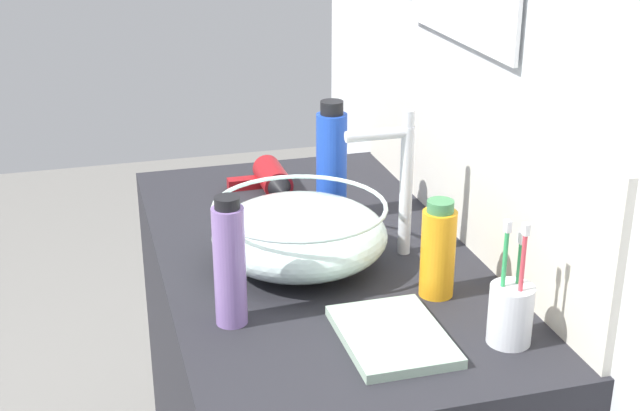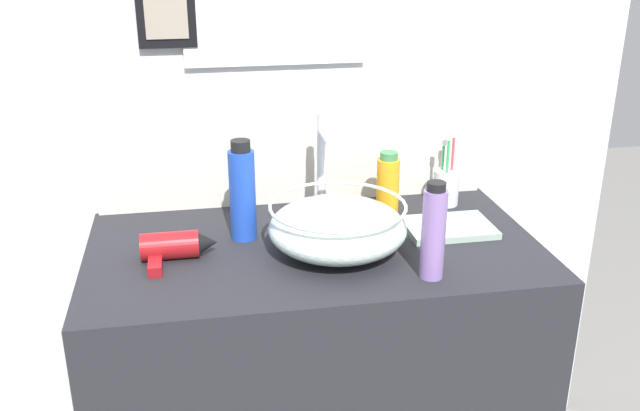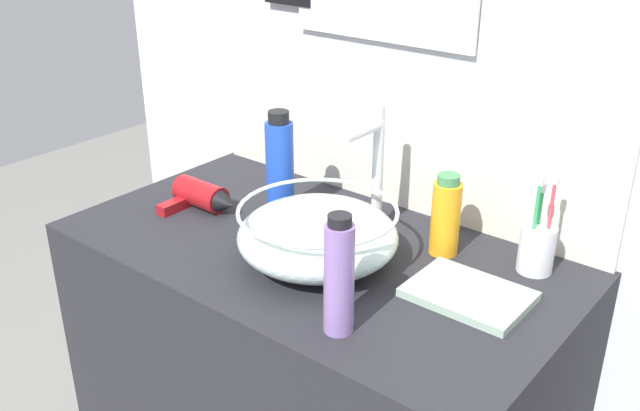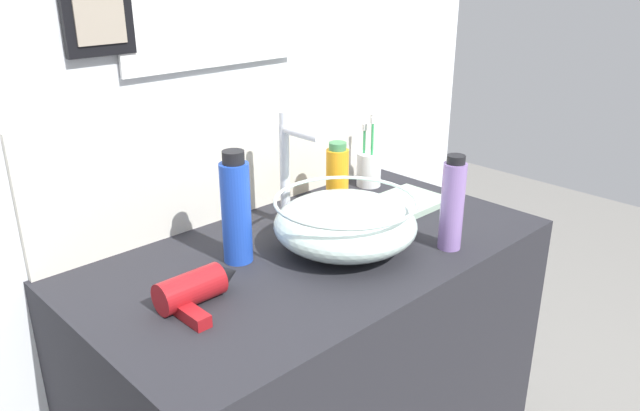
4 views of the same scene
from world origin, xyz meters
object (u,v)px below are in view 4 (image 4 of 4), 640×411
at_px(hand_towel, 404,203).
at_px(toothbrush_cup, 369,168).
at_px(shampoo_bottle, 337,176).
at_px(faucet, 288,162).
at_px(glass_bowl_sink, 345,223).
at_px(lotion_bottle, 452,204).
at_px(soap_dispenser, 236,210).
at_px(hair_drier, 197,288).

bearing_deg(hand_towel, toothbrush_cup, 73.30).
distance_m(toothbrush_cup, shampoo_bottle, 0.19).
distance_m(faucet, toothbrush_cup, 0.37).
distance_m(glass_bowl_sink, lotion_bottle, 0.24).
bearing_deg(soap_dispenser, hand_towel, -5.43).
bearing_deg(shampoo_bottle, faucet, -177.41).
bearing_deg(shampoo_bottle, lotion_bottle, -89.77).
xyz_separation_m(shampoo_bottle, soap_dispenser, (-0.38, -0.08, 0.03)).
distance_m(toothbrush_cup, hand_towel, 0.18).
bearing_deg(faucet, shampoo_bottle, 2.59).
xyz_separation_m(toothbrush_cup, shampoo_bottle, (-0.18, -0.05, 0.03)).
height_order(faucet, shampoo_bottle, faucet).
distance_m(hair_drier, hand_towel, 0.67).
distance_m(faucet, soap_dispenser, 0.22).
height_order(faucet, lotion_bottle, faucet).
bearing_deg(faucet, hand_towel, -21.30).
height_order(toothbrush_cup, hand_towel, toothbrush_cup).
distance_m(faucet, hand_towel, 0.35).
height_order(glass_bowl_sink, shampoo_bottle, shampoo_bottle).
distance_m(glass_bowl_sink, faucet, 0.21).
height_order(hair_drier, lotion_bottle, lotion_bottle).
bearing_deg(soap_dispenser, glass_bowl_sink, -30.17).
relative_size(shampoo_bottle, soap_dispenser, 0.70).
relative_size(shampoo_bottle, lotion_bottle, 0.79).
relative_size(glass_bowl_sink, toothbrush_cup, 1.55).
bearing_deg(soap_dispenser, toothbrush_cup, 12.55).
distance_m(hair_drier, shampoo_bottle, 0.57).
bearing_deg(shampoo_bottle, hair_drier, -163.05).
distance_m(glass_bowl_sink, hair_drier, 0.37).
bearing_deg(glass_bowl_sink, hair_drier, 175.20).
relative_size(glass_bowl_sink, soap_dispenser, 1.29).
height_order(faucet, hand_towel, faucet).
relative_size(hair_drier, soap_dispenser, 0.70).
relative_size(faucet, shampoo_bottle, 1.61).
bearing_deg(lotion_bottle, glass_bowl_sink, 137.78).
bearing_deg(glass_bowl_sink, soap_dispenser, 149.83).
bearing_deg(toothbrush_cup, soap_dispenser, -167.45).
distance_m(faucet, lotion_bottle, 0.39).
bearing_deg(faucet, toothbrush_cup, 9.02).
bearing_deg(shampoo_bottle, glass_bowl_sink, -131.41).
bearing_deg(shampoo_bottle, toothbrush_cup, 15.11).
distance_m(lotion_bottle, hand_towel, 0.28).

